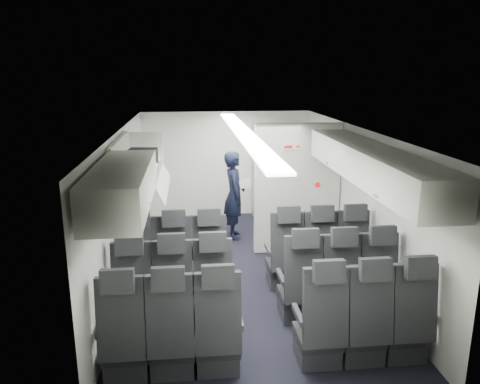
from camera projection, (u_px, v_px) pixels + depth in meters
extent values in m
cube|color=black|center=(243.00, 273.00, 7.02)|extent=(3.40, 6.00, 0.01)
cube|color=silver|center=(243.00, 129.00, 6.48)|extent=(3.40, 6.00, 0.01)
cube|color=silver|center=(226.00, 164.00, 9.63)|extent=(3.40, 0.01, 2.15)
cube|color=silver|center=(284.00, 303.00, 3.86)|extent=(3.40, 0.01, 2.15)
cube|color=silver|center=(123.00, 208.00, 6.57)|extent=(0.01, 6.00, 2.15)
cube|color=silver|center=(357.00, 201.00, 6.93)|extent=(0.01, 6.00, 2.15)
cube|color=white|center=(243.00, 132.00, 6.49)|extent=(0.25, 5.52, 0.03)
cube|color=black|center=(143.00, 273.00, 6.37)|extent=(0.44, 0.46, 0.12)
cube|color=#2D2D33|center=(144.00, 284.00, 6.41)|extent=(0.42, 0.42, 0.22)
cube|color=black|center=(140.00, 248.00, 6.04)|extent=(0.44, 0.20, 0.80)
cube|color=black|center=(138.00, 219.00, 5.89)|extent=(0.30, 0.12, 0.23)
cube|color=#2D2D33|center=(125.00, 255.00, 6.25)|extent=(0.05, 0.40, 0.06)
cube|color=#2D2D33|center=(159.00, 254.00, 6.29)|extent=(0.05, 0.40, 0.06)
cube|color=black|center=(177.00, 271.00, 6.41)|extent=(0.44, 0.46, 0.12)
cube|color=#2D2D33|center=(177.00, 282.00, 6.45)|extent=(0.42, 0.42, 0.22)
cube|color=black|center=(175.00, 246.00, 6.09)|extent=(0.44, 0.20, 0.80)
cube|color=black|center=(174.00, 218.00, 5.94)|extent=(0.30, 0.12, 0.23)
cube|color=#2D2D33|center=(159.00, 254.00, 6.29)|extent=(0.05, 0.40, 0.06)
cube|color=#2D2D33|center=(192.00, 252.00, 6.34)|extent=(0.05, 0.40, 0.06)
cube|color=black|center=(209.00, 270.00, 6.46)|extent=(0.44, 0.46, 0.12)
cube|color=#2D2D33|center=(209.00, 280.00, 6.50)|extent=(0.42, 0.42, 0.22)
cube|color=black|center=(209.00, 245.00, 6.14)|extent=(0.44, 0.20, 0.80)
cube|color=black|center=(209.00, 217.00, 5.99)|extent=(0.30, 0.12, 0.23)
cube|color=#2D2D33|center=(193.00, 252.00, 6.34)|extent=(0.05, 0.40, 0.06)
cube|color=#2D2D33|center=(225.00, 251.00, 6.39)|extent=(0.05, 0.40, 0.06)
cube|color=black|center=(283.00, 267.00, 6.57)|extent=(0.44, 0.46, 0.12)
cube|color=#2D2D33|center=(283.00, 277.00, 6.61)|extent=(0.42, 0.42, 0.22)
cube|color=black|center=(287.00, 242.00, 6.25)|extent=(0.44, 0.20, 0.80)
cube|color=black|center=(289.00, 215.00, 6.10)|extent=(0.30, 0.12, 0.23)
cube|color=#2D2D33|center=(268.00, 249.00, 6.45)|extent=(0.05, 0.40, 0.06)
cube|color=#2D2D33|center=(300.00, 248.00, 6.49)|extent=(0.05, 0.40, 0.06)
cube|color=black|center=(314.00, 265.00, 6.62)|extent=(0.44, 0.46, 0.12)
cube|color=#2D2D33|center=(314.00, 276.00, 6.66)|extent=(0.42, 0.42, 0.22)
cube|color=black|center=(320.00, 241.00, 6.29)|extent=(0.44, 0.20, 0.80)
cube|color=black|center=(322.00, 213.00, 6.14)|extent=(0.30, 0.12, 0.23)
cube|color=#2D2D33|center=(300.00, 248.00, 6.50)|extent=(0.05, 0.40, 0.06)
cube|color=#2D2D33|center=(331.00, 247.00, 6.54)|extent=(0.05, 0.40, 0.06)
cube|color=black|center=(345.00, 264.00, 6.66)|extent=(0.44, 0.46, 0.12)
cube|color=#2D2D33|center=(345.00, 274.00, 6.71)|extent=(0.42, 0.42, 0.22)
cube|color=black|center=(352.00, 239.00, 6.34)|extent=(0.44, 0.20, 0.80)
cube|color=black|center=(356.00, 212.00, 6.19)|extent=(0.30, 0.12, 0.23)
cube|color=#2D2D33|center=(332.00, 247.00, 6.54)|extent=(0.05, 0.40, 0.06)
cube|color=#2D2D33|center=(362.00, 246.00, 6.59)|extent=(0.05, 0.40, 0.06)
cube|color=black|center=(136.00, 305.00, 5.50)|extent=(0.44, 0.46, 0.12)
cube|color=#2D2D33|center=(137.00, 317.00, 5.54)|extent=(0.42, 0.42, 0.22)
cube|color=black|center=(132.00, 277.00, 5.18)|extent=(0.44, 0.20, 0.80)
cube|color=black|center=(129.00, 245.00, 5.03)|extent=(0.30, 0.12, 0.23)
cube|color=#2D2D33|center=(115.00, 285.00, 5.38)|extent=(0.05, 0.40, 0.06)
cube|color=#2D2D33|center=(154.00, 283.00, 5.43)|extent=(0.05, 0.40, 0.06)
cube|color=black|center=(175.00, 303.00, 5.55)|extent=(0.44, 0.46, 0.12)
cube|color=#2D2D33|center=(175.00, 315.00, 5.59)|extent=(0.42, 0.42, 0.22)
cube|color=black|center=(173.00, 275.00, 5.22)|extent=(0.44, 0.20, 0.80)
cube|color=black|center=(171.00, 243.00, 5.08)|extent=(0.30, 0.12, 0.23)
cube|color=#2D2D33|center=(155.00, 283.00, 5.43)|extent=(0.05, 0.40, 0.06)
cube|color=#2D2D33|center=(193.00, 281.00, 5.47)|extent=(0.05, 0.40, 0.06)
cube|color=black|center=(213.00, 301.00, 5.60)|extent=(0.44, 0.46, 0.12)
cube|color=#2D2D33|center=(213.00, 313.00, 5.64)|extent=(0.42, 0.42, 0.22)
cube|color=black|center=(213.00, 274.00, 5.27)|extent=(0.44, 0.20, 0.80)
cube|color=black|center=(213.00, 242.00, 5.12)|extent=(0.30, 0.12, 0.23)
cube|color=#2D2D33|center=(194.00, 281.00, 5.47)|extent=(0.05, 0.40, 0.06)
cube|color=#2D2D33|center=(231.00, 279.00, 5.52)|extent=(0.05, 0.40, 0.06)
cube|color=black|center=(298.00, 296.00, 5.70)|extent=(0.44, 0.46, 0.12)
cube|color=#2D2D33|center=(297.00, 308.00, 5.74)|extent=(0.42, 0.42, 0.22)
cube|color=black|center=(303.00, 270.00, 5.38)|extent=(0.44, 0.20, 0.80)
cube|color=black|center=(306.00, 238.00, 5.23)|extent=(0.30, 0.12, 0.23)
cube|color=#2D2D33|center=(281.00, 277.00, 5.58)|extent=(0.05, 0.40, 0.06)
cube|color=#2D2D33|center=(317.00, 275.00, 5.63)|extent=(0.05, 0.40, 0.06)
cube|color=black|center=(334.00, 294.00, 5.75)|extent=(0.44, 0.46, 0.12)
cube|color=#2D2D33|center=(333.00, 306.00, 5.79)|extent=(0.42, 0.42, 0.22)
cube|color=black|center=(341.00, 268.00, 5.43)|extent=(0.44, 0.20, 0.80)
cube|color=black|center=(345.00, 237.00, 5.28)|extent=(0.30, 0.12, 0.23)
cube|color=#2D2D33|center=(318.00, 275.00, 5.63)|extent=(0.05, 0.40, 0.06)
cube|color=#2D2D33|center=(353.00, 274.00, 5.68)|extent=(0.05, 0.40, 0.06)
cube|color=black|center=(369.00, 293.00, 5.80)|extent=(0.44, 0.46, 0.12)
cube|color=#2D2D33|center=(368.00, 304.00, 5.84)|extent=(0.42, 0.42, 0.22)
cube|color=black|center=(378.00, 266.00, 5.47)|extent=(0.44, 0.20, 0.80)
cube|color=black|center=(383.00, 235.00, 5.33)|extent=(0.30, 0.12, 0.23)
cube|color=#2D2D33|center=(354.00, 274.00, 5.68)|extent=(0.05, 0.40, 0.06)
cube|color=#2D2D33|center=(389.00, 272.00, 5.72)|extent=(0.05, 0.40, 0.06)
cube|color=black|center=(127.00, 348.00, 4.64)|extent=(0.44, 0.46, 0.12)
cube|color=#2D2D33|center=(128.00, 362.00, 4.68)|extent=(0.42, 0.42, 0.22)
cube|color=black|center=(121.00, 319.00, 4.31)|extent=(0.44, 0.20, 0.80)
cube|color=black|center=(117.00, 281.00, 4.16)|extent=(0.30, 0.12, 0.23)
cube|color=#2D2D33|center=(101.00, 326.00, 4.51)|extent=(0.05, 0.40, 0.06)
cube|color=#2D2D33|center=(148.00, 323.00, 4.56)|extent=(0.05, 0.40, 0.06)
cube|color=black|center=(172.00, 345.00, 4.68)|extent=(0.44, 0.46, 0.12)
cube|color=#2D2D33|center=(173.00, 359.00, 4.72)|extent=(0.42, 0.42, 0.22)
cube|color=black|center=(170.00, 316.00, 4.36)|extent=(0.44, 0.20, 0.80)
cube|color=black|center=(168.00, 279.00, 4.21)|extent=(0.30, 0.12, 0.23)
cube|color=#2D2D33|center=(149.00, 323.00, 4.56)|extent=(0.05, 0.40, 0.06)
cube|color=#2D2D33|center=(194.00, 321.00, 4.61)|extent=(0.05, 0.40, 0.06)
cube|color=black|center=(217.00, 343.00, 4.73)|extent=(0.44, 0.46, 0.12)
cube|color=#2D2D33|center=(217.00, 357.00, 4.77)|extent=(0.42, 0.42, 0.22)
cube|color=black|center=(218.00, 313.00, 4.41)|extent=(0.44, 0.20, 0.80)
cube|color=black|center=(218.00, 277.00, 4.26)|extent=(0.30, 0.12, 0.23)
cube|color=#2D2D33|center=(195.00, 321.00, 4.61)|extent=(0.05, 0.40, 0.06)
cube|color=#2D2D33|center=(239.00, 318.00, 4.65)|extent=(0.05, 0.40, 0.06)
cube|color=black|center=(317.00, 337.00, 4.84)|extent=(0.44, 0.46, 0.12)
cube|color=#2D2D33|center=(317.00, 350.00, 4.88)|extent=(0.42, 0.42, 0.22)
cube|color=black|center=(326.00, 308.00, 4.51)|extent=(0.44, 0.20, 0.80)
cube|color=black|center=(329.00, 272.00, 4.37)|extent=(0.30, 0.12, 0.23)
cube|color=#2D2D33|center=(298.00, 315.00, 4.72)|extent=(0.05, 0.40, 0.06)
cube|color=#2D2D33|center=(340.00, 313.00, 4.76)|extent=(0.05, 0.40, 0.06)
cube|color=black|center=(359.00, 334.00, 4.89)|extent=(0.44, 0.46, 0.12)
cube|color=#2D2D33|center=(358.00, 348.00, 4.93)|extent=(0.42, 0.42, 0.22)
cube|color=black|center=(370.00, 305.00, 4.56)|extent=(0.44, 0.20, 0.80)
cube|color=black|center=(375.00, 269.00, 4.41)|extent=(0.30, 0.12, 0.23)
cube|color=#2D2D33|center=(341.00, 312.00, 4.76)|extent=(0.05, 0.40, 0.06)
cube|color=#2D2D33|center=(383.00, 310.00, 4.81)|extent=(0.05, 0.40, 0.06)
cube|color=black|center=(401.00, 332.00, 4.93)|extent=(0.44, 0.46, 0.12)
cube|color=#2D2D33|center=(399.00, 345.00, 4.97)|extent=(0.42, 0.42, 0.22)
cube|color=black|center=(414.00, 303.00, 4.61)|extent=(0.44, 0.20, 0.80)
cube|color=black|center=(421.00, 267.00, 4.46)|extent=(0.30, 0.12, 0.23)
cube|color=#2D2D33|center=(384.00, 310.00, 4.81)|extent=(0.05, 0.40, 0.06)
cube|color=#2D2D33|center=(424.00, 308.00, 4.86)|extent=(0.05, 0.40, 0.06)
cube|color=silver|center=(122.00, 187.00, 4.48)|extent=(0.52, 1.80, 0.40)
cylinder|color=slate|center=(149.00, 202.00, 4.55)|extent=(0.04, 0.10, 0.04)
cube|color=#9E9E93|center=(141.00, 170.00, 6.21)|extent=(0.52, 1.70, 0.04)
cube|color=silver|center=(120.00, 155.00, 6.14)|extent=(0.06, 1.70, 0.44)
cube|color=silver|center=(133.00, 168.00, 5.36)|extent=(0.52, 0.04, 0.40)
cube|color=silver|center=(145.00, 145.00, 6.96)|extent=(0.52, 0.04, 0.40)
cube|color=silver|center=(160.00, 178.00, 6.27)|extent=(0.21, 1.61, 0.38)
cube|color=silver|center=(401.00, 180.00, 4.77)|extent=(0.52, 1.80, 0.40)
cylinder|color=slate|center=(377.00, 195.00, 4.79)|extent=(0.04, 0.10, 0.04)
cube|color=silver|center=(346.00, 151.00, 6.46)|extent=(0.52, 1.70, 0.40)
cylinder|color=slate|center=(328.00, 163.00, 6.47)|extent=(0.04, 0.10, 0.04)
cube|color=white|center=(297.00, 189.00, 7.62)|extent=(1.40, 0.12, 2.13)
cube|color=white|center=(291.00, 147.00, 7.36)|extent=(0.24, 0.01, 0.10)
cube|color=red|center=(288.00, 147.00, 7.34)|extent=(0.13, 0.01, 0.04)
cube|color=red|center=(298.00, 147.00, 7.36)|extent=(0.05, 0.01, 0.03)
cylinder|color=white|center=(318.00, 185.00, 7.57)|extent=(0.11, 0.01, 0.11)
cylinder|color=red|center=(318.00, 185.00, 7.56)|extent=(0.09, 0.01, 0.09)
cube|color=#939399|center=(274.00, 172.00, 9.50)|extent=(0.85, 0.50, 1.90)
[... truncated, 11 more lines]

